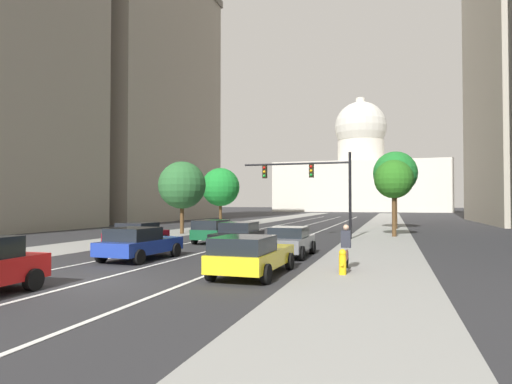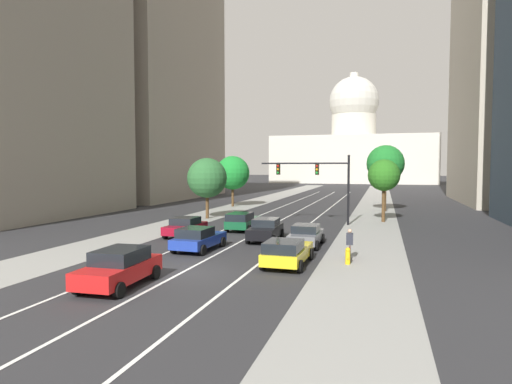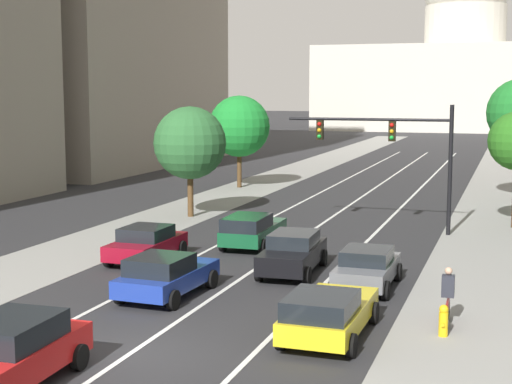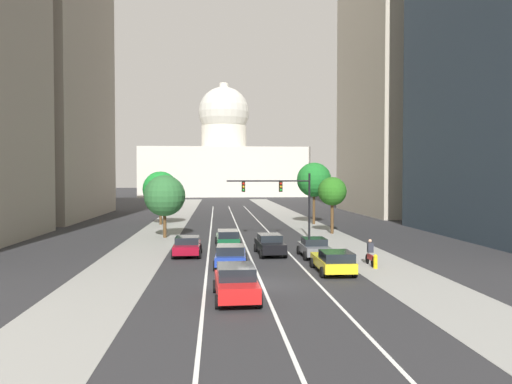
{
  "view_description": "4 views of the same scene",
  "coord_description": "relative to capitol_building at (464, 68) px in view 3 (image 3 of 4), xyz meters",
  "views": [
    {
      "loc": [
        9.26,
        -11.45,
        2.53
      ],
      "look_at": [
        -0.22,
        18.69,
        3.33
      ],
      "focal_mm": 30.52,
      "sensor_mm": 36.0,
      "label": 1
    },
    {
      "loc": [
        9.26,
        -19.03,
        5.14
      ],
      "look_at": [
        -2.26,
        20.72,
        2.72
      ],
      "focal_mm": 30.76,
      "sensor_mm": 36.0,
      "label": 2
    },
    {
      "loc": [
        9.26,
        -17.25,
        6.77
      ],
      "look_at": [
        1.16,
        6.83,
        3.45
      ],
      "focal_mm": 54.3,
      "sensor_mm": 36.0,
      "label": 3
    },
    {
      "loc": [
        -2.45,
        -25.48,
        5.78
      ],
      "look_at": [
        1.12,
        17.77,
        4.44
      ],
      "focal_mm": 33.93,
      "sensor_mm": 36.0,
      "label": 4
    }
  ],
  "objects": [
    {
      "name": "ground_plane",
      "position": [
        0.0,
        -85.04,
        -10.85
      ],
      "size": [
        400.0,
        400.0,
        0.0
      ],
      "primitive_type": "plane",
      "color": "#2B2B2D"
    },
    {
      "name": "sidewalk_left",
      "position": [
        -8.38,
        -90.04,
        -10.84
      ],
      "size": [
        4.56,
        130.0,
        0.01
      ],
      "primitive_type": "cube",
      "color": "gray",
      "rests_on": "ground"
    },
    {
      "name": "sidewalk_right",
      "position": [
        8.38,
        -90.04,
        -10.84
      ],
      "size": [
        4.56,
        130.0,
        0.01
      ],
      "primitive_type": "cube",
      "color": "gray",
      "rests_on": "ground"
    },
    {
      "name": "lane_stripe_left",
      "position": [
        -3.05,
        -100.04,
        -10.84
      ],
      "size": [
        0.16,
        90.0,
        0.01
      ],
      "primitive_type": "cube",
      "color": "white",
      "rests_on": "ground"
    },
    {
      "name": "lane_stripe_center",
      "position": [
        0.0,
        -100.04,
        -10.84
      ],
      "size": [
        0.16,
        90.0,
        0.01
      ],
      "primitive_type": "cube",
      "color": "white",
      "rests_on": "ground"
    },
    {
      "name": "lane_stripe_right",
      "position": [
        3.05,
        -100.04,
        -10.84
      ],
      "size": [
        0.16,
        90.0,
        0.01
      ],
      "primitive_type": "cube",
      "color": "white",
      "rests_on": "ground"
    },
    {
      "name": "capitol_building",
      "position": [
        0.0,
        0.0,
        0.0
      ],
      "size": [
        49.17,
        26.25,
        34.81
      ],
      "color": "beige",
      "rests_on": "ground"
    },
    {
      "name": "car_gray",
      "position": [
        4.57,
        -116.3,
        -10.11
      ],
      "size": [
        1.96,
        4.04,
        1.41
      ],
      "rotation": [
        0.0,
        0.0,
        1.57
      ],
      "color": "slate",
      "rests_on": "ground"
    },
    {
      "name": "car_yellow",
      "position": [
        4.57,
        -122.15,
        -10.1
      ],
      "size": [
        2.13,
        4.58,
        1.43
      ],
      "rotation": [
        0.0,
        0.0,
        1.56
      ],
      "color": "yellow",
      "rests_on": "ground"
    },
    {
      "name": "car_red",
      "position": [
        -1.52,
        -127.9,
        -10.01
      ],
      "size": [
        2.21,
        4.49,
        1.61
      ],
      "rotation": [
        0.0,
        0.0,
        1.61
      ],
      "color": "red",
      "rests_on": "ground"
    },
    {
      "name": "car_black",
      "position": [
        1.52,
        -114.94,
        -10.05
      ],
      "size": [
        2.14,
        4.56,
        1.53
      ],
      "rotation": [
        0.0,
        0.0,
        1.62
      ],
      "color": "black",
      "rests_on": "ground"
    },
    {
      "name": "car_green",
      "position": [
        -1.52,
        -110.83,
        -10.06
      ],
      "size": [
        2.09,
        4.66,
        1.48
      ],
      "rotation": [
        0.0,
        0.0,
        1.6
      ],
      "color": "#14512D",
      "rests_on": "ground"
    },
    {
      "name": "car_crimson",
      "position": [
        -4.57,
        -114.92,
        -10.1
      ],
      "size": [
        2.06,
        4.07,
        1.42
      ],
      "rotation": [
        0.0,
        0.0,
        1.57
      ],
      "color": "maroon",
      "rests_on": "ground"
    },
    {
      "name": "car_blue",
      "position": [
        -1.53,
        -119.57,
        -10.1
      ],
      "size": [
        2.26,
        4.35,
        1.45
      ],
      "rotation": [
        0.0,
        0.0,
        1.53
      ],
      "color": "#1E389E",
      "rests_on": "ground"
    },
    {
      "name": "traffic_signal_mast",
      "position": [
        3.81,
        -105.19,
        -6.55
      ],
      "size": [
        7.96,
        0.39,
        6.14
      ],
      "color": "black",
      "rests_on": "ground"
    },
    {
      "name": "fire_hydrant",
      "position": [
        7.57,
        -120.93,
        -10.38
      ],
      "size": [
        0.26,
        0.35,
        0.91
      ],
      "color": "yellow",
      "rests_on": "ground"
    },
    {
      "name": "cyclist",
      "position": [
        7.58,
        -119.82,
        -9.99
      ],
      "size": [
        0.37,
        1.7,
        1.72
      ],
      "rotation": [
        0.0,
        0.0,
        1.59
      ],
      "color": "black",
      "rests_on": "ground"
    },
    {
      "name": "street_tree_mid_left",
      "position": [
        -9.19,
        -91.14,
        -6.53
      ],
      "size": [
        4.3,
        4.3,
        6.48
      ],
      "color": "#51381E",
      "rests_on": "ground"
    },
    {
      "name": "street_tree_near_left",
      "position": [
        -7.33,
        -104.09,
        -6.84
      ],
      "size": [
        3.92,
        3.92,
        5.98
      ],
      "color": "#51381E",
      "rests_on": "ground"
    }
  ]
}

